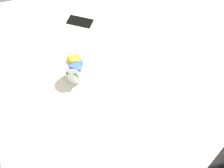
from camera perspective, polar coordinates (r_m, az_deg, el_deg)
name	(u,v)px	position (r cm, az deg, el deg)	size (l,w,h in cm)	color
bed_mattress	(156,111)	(136.73, 8.90, -5.47)	(180.00, 140.00, 18.00)	beige
snack_cup	(75,69)	(131.42, -7.54, 3.03)	(9.75, 9.08, 13.98)	silver
cell_phone	(80,21)	(162.33, -6.48, 12.46)	(6.80, 14.00, 0.80)	black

